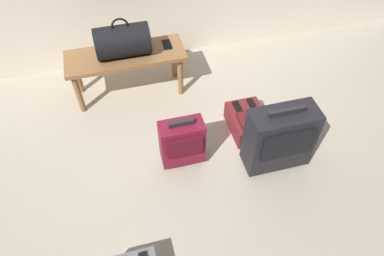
% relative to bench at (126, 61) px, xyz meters
% --- Properties ---
extents(ground_plane, '(6.60, 6.60, 0.00)m').
position_rel_bench_xyz_m(ground_plane, '(0.19, -1.07, -0.36)').
color(ground_plane, '#B2A893').
extents(bench, '(1.00, 0.36, 0.43)m').
position_rel_bench_xyz_m(bench, '(0.00, 0.00, 0.00)').
color(bench, olive).
rests_on(bench, ground).
extents(duffel_bag_black, '(0.44, 0.26, 0.34)m').
position_rel_bench_xyz_m(duffel_bag_black, '(-0.00, -0.00, 0.20)').
color(duffel_bag_black, black).
rests_on(duffel_bag_black, bench).
extents(cell_phone, '(0.07, 0.14, 0.01)m').
position_rel_bench_xyz_m(cell_phone, '(0.37, 0.04, 0.07)').
color(cell_phone, black).
rests_on(cell_phone, bench).
extents(suitcase_upright_charcoal, '(0.47, 0.24, 0.60)m').
position_rel_bench_xyz_m(suitcase_upright_charcoal, '(0.94, -1.09, -0.05)').
color(suitcase_upright_charcoal, black).
rests_on(suitcase_upright_charcoal, ground).
extents(suitcase_small_burgundy, '(0.32, 0.18, 0.46)m').
position_rel_bench_xyz_m(suitcase_small_burgundy, '(0.27, -0.89, -0.12)').
color(suitcase_small_burgundy, maroon).
rests_on(suitcase_small_burgundy, ground).
extents(backpack_maroon, '(0.28, 0.38, 0.21)m').
position_rel_bench_xyz_m(backpack_maroon, '(0.87, -0.70, -0.27)').
color(backpack_maroon, maroon).
rests_on(backpack_maroon, ground).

